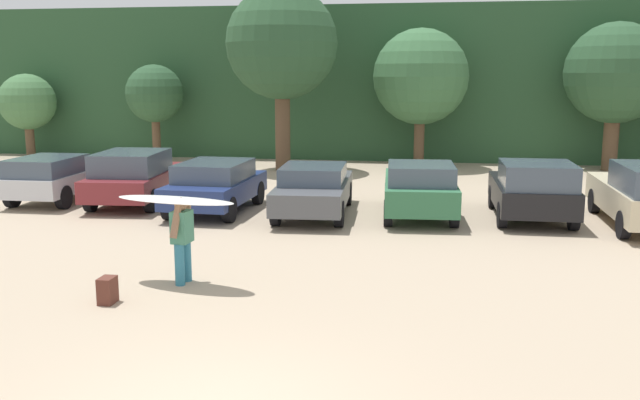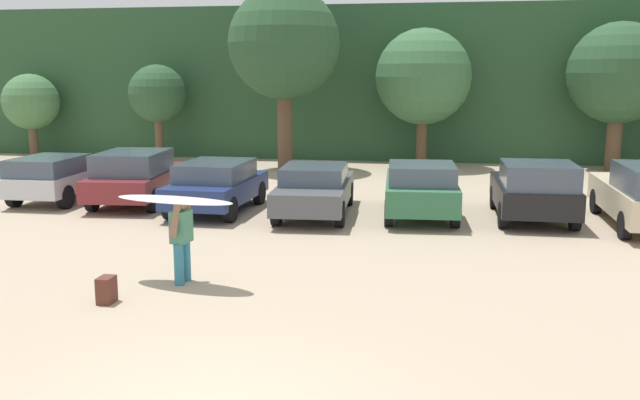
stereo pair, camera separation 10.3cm
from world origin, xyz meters
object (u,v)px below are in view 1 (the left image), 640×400
object	(u,v)px
parked_car_navy	(215,185)
parked_car_forest_green	(420,188)
person_adult	(182,235)
surfboard_white	(175,200)
parked_car_silver	(57,176)
parked_car_dark_gray	(314,188)
parked_car_black	(533,189)
backpack_dropped	(107,290)
parked_car_maroon	(136,176)

from	to	relation	value
parked_car_navy	parked_car_forest_green	distance (m)	5.62
parked_car_forest_green	person_adult	distance (m)	7.90
parked_car_navy	surfboard_white	world-z (taller)	surfboard_white
parked_car_silver	person_adult	bearing A→B (deg)	-138.35
parked_car_dark_gray	surfboard_white	size ratio (longest dim) A/B	1.91
parked_car_navy	parked_car_black	size ratio (longest dim) A/B	1.02
person_adult	backpack_dropped	size ratio (longest dim) A/B	3.56
parked_car_navy	parked_car_dark_gray	bearing A→B (deg)	-87.61
person_adult	parked_car_navy	bearing A→B (deg)	-71.38
parked_car_silver	person_adult	world-z (taller)	person_adult
person_adult	backpack_dropped	world-z (taller)	person_adult
parked_car_dark_gray	parked_car_forest_green	world-z (taller)	parked_car_forest_green
parked_car_dark_gray	surfboard_white	distance (m)	6.82
parked_car_silver	person_adult	size ratio (longest dim) A/B	2.61
person_adult	parked_car_silver	bearing A→B (deg)	-41.73
parked_car_silver	parked_car_dark_gray	distance (m)	8.01
parked_car_maroon	parked_car_black	distance (m)	11.27
parked_car_navy	person_adult	xyz separation A→B (m)	(1.47, -6.52, 0.14)
parked_car_maroon	parked_car_black	xyz separation A→B (m)	(11.26, -0.61, 0.00)
backpack_dropped	parked_car_silver	bearing A→B (deg)	124.03
parked_car_forest_green	backpack_dropped	world-z (taller)	parked_car_forest_green
parked_car_maroon	parked_car_black	size ratio (longest dim) A/B	1.18
parked_car_forest_green	person_adult	size ratio (longest dim) A/B	2.69
parked_car_navy	person_adult	bearing A→B (deg)	-165.38
surfboard_white	person_adult	bearing A→B (deg)	-128.19
parked_car_navy	parked_car_black	distance (m)	8.55
parked_car_silver	parked_car_maroon	xyz separation A→B (m)	(2.48, 0.05, 0.07)
parked_car_navy	parked_car_black	xyz separation A→B (m)	(8.54, 0.24, 0.06)
parked_car_navy	parked_car_forest_green	bearing A→B (deg)	-86.08
parked_car_dark_gray	backpack_dropped	size ratio (longest dim) A/B	10.34
parked_car_navy	backpack_dropped	bearing A→B (deg)	-173.57
parked_car_silver	backpack_dropped	bearing A→B (deg)	-146.68
surfboard_white	parked_car_forest_green	bearing A→B (deg)	-111.42
parked_car_maroon	parked_car_dark_gray	size ratio (longest dim) A/B	1.01
person_adult	parked_car_dark_gray	bearing A→B (deg)	-95.39
parked_car_dark_gray	parked_car_navy	bearing A→B (deg)	87.37
surfboard_white	parked_car_silver	bearing A→B (deg)	-37.81
parked_car_dark_gray	surfboard_white	xyz separation A→B (m)	(-1.39, -6.62, 0.84)
parked_car_maroon	parked_car_dark_gray	xyz separation A→B (m)	(5.49, -0.82, -0.09)
parked_car_black	surfboard_white	world-z (taller)	same
parked_car_black	surfboard_white	distance (m)	9.92
parked_car_black	surfboard_white	xyz separation A→B (m)	(-7.16, -6.83, 0.74)
person_adult	backpack_dropped	bearing A→B (deg)	62.60
parked_car_forest_green	person_adult	xyz separation A→B (m)	(-4.14, -6.72, 0.12)
parked_car_silver	backpack_dropped	world-z (taller)	parked_car_silver
parked_car_silver	person_adult	xyz separation A→B (m)	(6.67, -7.31, 0.15)
person_adult	surfboard_white	size ratio (longest dim) A/B	0.66
person_adult	backpack_dropped	distance (m)	1.70
parked_car_dark_gray	surfboard_white	bearing A→B (deg)	165.02
parked_car_navy	person_adult	size ratio (longest dim) A/B	2.52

